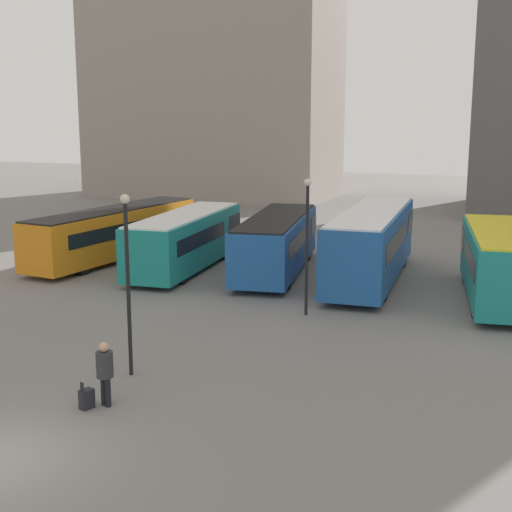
{
  "coord_description": "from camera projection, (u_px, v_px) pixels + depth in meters",
  "views": [
    {
      "loc": [
        11.23,
        -11.58,
        7.81
      ],
      "look_at": [
        -0.26,
        17.15,
        1.54
      ],
      "focal_mm": 50.0,
      "sensor_mm": 36.0,
      "label": 1
    }
  ],
  "objects": [
    {
      "name": "building_block_left",
      "position": [
        212.0,
        4.0,
        64.24
      ],
      "size": [
        22.33,
        10.64,
        34.68
      ],
      "color": "gray",
      "rests_on": "ground_plane"
    },
    {
      "name": "bus_0",
      "position": [
        116.0,
        231.0,
        38.29
      ],
      "size": [
        3.65,
        12.16,
        2.76
      ],
      "rotation": [
        0.0,
        0.0,
        1.47
      ],
      "color": "orange",
      "rests_on": "ground_plane"
    },
    {
      "name": "bus_1",
      "position": [
        186.0,
        239.0,
        35.92
      ],
      "size": [
        3.45,
        10.21,
        2.81
      ],
      "rotation": [
        0.0,
        0.0,
        1.66
      ],
      "color": "#19847F",
      "rests_on": "ground_plane"
    },
    {
      "name": "bus_2",
      "position": [
        277.0,
        242.0,
        35.1
      ],
      "size": [
        4.3,
        10.48,
        2.8
      ],
      "rotation": [
        0.0,
        0.0,
        1.74
      ],
      "color": "#1E56A3",
      "rests_on": "ground_plane"
    },
    {
      "name": "bus_3",
      "position": [
        372.0,
        242.0,
        33.35
      ],
      "size": [
        3.39,
        11.61,
        3.33
      ],
      "rotation": [
        0.0,
        0.0,
        1.64
      ],
      "color": "#1E56A3",
      "rests_on": "ground_plane"
    },
    {
      "name": "bus_4",
      "position": [
        498.0,
        262.0,
        29.79
      ],
      "size": [
        3.89,
        9.55,
        3.02
      ],
      "rotation": [
        0.0,
        0.0,
        1.73
      ],
      "color": "#19847F",
      "rests_on": "ground_plane"
    },
    {
      "name": "traveler",
      "position": [
        105.0,
        368.0,
        19.08
      ],
      "size": [
        0.58,
        0.58,
        1.79
      ],
      "rotation": [
        0.0,
        0.0,
        1.25
      ],
      "color": "black",
      "rests_on": "ground_plane"
    },
    {
      "name": "suitcase",
      "position": [
        87.0,
        399.0,
        19.06
      ],
      "size": [
        0.35,
        0.43,
        0.78
      ],
      "rotation": [
        0.0,
        0.0,
        1.25
      ],
      "color": "black",
      "rests_on": "ground_plane"
    },
    {
      "name": "lamp_post_0",
      "position": [
        128.0,
        270.0,
        20.93
      ],
      "size": [
        0.28,
        0.28,
        5.49
      ],
      "color": "black",
      "rests_on": "ground_plane"
    },
    {
      "name": "lamp_post_2",
      "position": [
        307.0,
        235.0,
        27.31
      ],
      "size": [
        0.28,
        0.28,
        5.33
      ],
      "color": "black",
      "rests_on": "ground_plane"
    }
  ]
}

